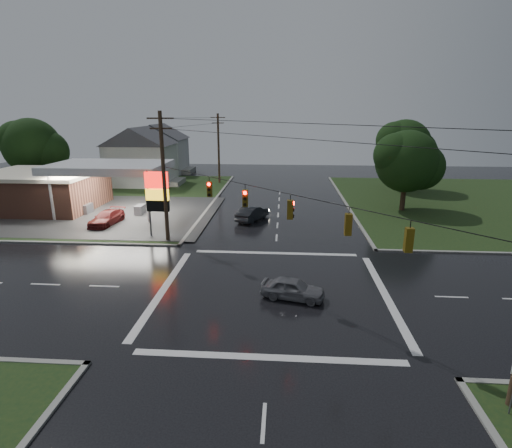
# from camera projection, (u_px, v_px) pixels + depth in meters

# --- Properties ---
(ground) EXTENTS (120.00, 120.00, 0.00)m
(ground) POSITION_uv_depth(u_px,v_px,m) (273.00, 291.00, 25.25)
(ground) COLOR black
(ground) RESTS_ON ground
(grass_nw) EXTENTS (36.00, 36.00, 0.08)m
(grass_nw) POSITION_uv_depth(u_px,v_px,m) (79.00, 197.00, 51.93)
(grass_nw) COLOR #193216
(grass_nw) RESTS_ON ground
(grass_ne) EXTENTS (36.00, 36.00, 0.08)m
(grass_ne) POSITION_uv_depth(u_px,v_px,m) (493.00, 204.00, 48.39)
(grass_ne) COLOR #193216
(grass_ne) RESTS_ON ground
(gas_station) EXTENTS (26.20, 18.00, 5.60)m
(gas_station) POSITION_uv_depth(u_px,v_px,m) (52.00, 188.00, 45.18)
(gas_station) COLOR #2D2D2D
(gas_station) RESTS_ON ground
(pylon_sign) EXTENTS (2.00, 0.35, 6.00)m
(pylon_sign) POSITION_uv_depth(u_px,v_px,m) (157.00, 193.00, 34.92)
(pylon_sign) COLOR #59595E
(pylon_sign) RESTS_ON ground
(utility_pole_nw) EXTENTS (2.20, 0.32, 11.00)m
(utility_pole_nw) POSITION_uv_depth(u_px,v_px,m) (164.00, 176.00, 33.42)
(utility_pole_nw) COLOR #382619
(utility_pole_nw) RESTS_ON ground
(utility_pole_n) EXTENTS (2.20, 0.32, 10.50)m
(utility_pole_n) POSITION_uv_depth(u_px,v_px,m) (219.00, 148.00, 60.80)
(utility_pole_n) COLOR #382619
(utility_pole_n) RESTS_ON ground
(traffic_signals) EXTENTS (26.87, 26.87, 1.47)m
(traffic_signals) POSITION_uv_depth(u_px,v_px,m) (274.00, 191.00, 23.44)
(traffic_signals) COLOR black
(traffic_signals) RESTS_ON ground
(house_near) EXTENTS (11.05, 8.48, 8.60)m
(house_near) POSITION_uv_depth(u_px,v_px,m) (141.00, 155.00, 59.96)
(house_near) COLOR silver
(house_near) RESTS_ON ground
(house_far) EXTENTS (11.05, 8.48, 8.60)m
(house_far) POSITION_uv_depth(u_px,v_px,m) (159.00, 148.00, 71.53)
(house_far) COLOR silver
(house_far) RESTS_ON ground
(tree_nw_behind) EXTENTS (8.93, 7.60, 10.00)m
(tree_nw_behind) POSITION_uv_depth(u_px,v_px,m) (33.00, 146.00, 54.59)
(tree_nw_behind) COLOR black
(tree_nw_behind) RESTS_ON ground
(tree_ne_near) EXTENTS (7.99, 6.80, 8.98)m
(tree_ne_near) POSITION_uv_depth(u_px,v_px,m) (408.00, 162.00, 43.82)
(tree_ne_near) COLOR black
(tree_ne_near) RESTS_ON ground
(tree_ne_far) EXTENTS (8.46, 7.20, 9.80)m
(tree_ne_far) POSITION_uv_depth(u_px,v_px,m) (405.00, 146.00, 54.95)
(tree_ne_far) COLOR black
(tree_ne_far) RESTS_ON ground
(car_north) EXTENTS (3.35, 4.85, 1.52)m
(car_north) POSITION_uv_depth(u_px,v_px,m) (252.00, 213.00, 41.22)
(car_north) COLOR black
(car_north) RESTS_ON ground
(car_crossing) EXTENTS (4.11, 2.42, 1.31)m
(car_crossing) POSITION_uv_depth(u_px,v_px,m) (293.00, 288.00, 24.16)
(car_crossing) COLOR slate
(car_crossing) RESTS_ON ground
(car_pump) EXTENTS (2.51, 4.98, 1.39)m
(car_pump) POSITION_uv_depth(u_px,v_px,m) (107.00, 218.00, 39.64)
(car_pump) COLOR maroon
(car_pump) RESTS_ON ground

